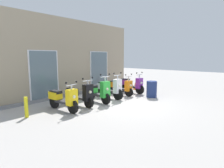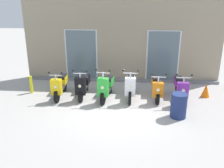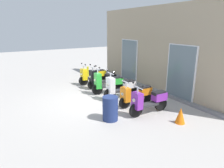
% 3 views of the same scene
% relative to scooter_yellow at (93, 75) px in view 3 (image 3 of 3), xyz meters
% --- Properties ---
extents(ground_plane, '(40.00, 40.00, 0.00)m').
position_rel_scooter_yellow_xyz_m(ground_plane, '(2.27, -1.14, -0.46)').
color(ground_plane, '#A8A39E').
extents(storefront_facade, '(8.62, 0.50, 3.89)m').
position_rel_scooter_yellow_xyz_m(storefront_facade, '(2.27, 2.18, 1.42)').
color(storefront_facade, gray).
rests_on(storefront_facade, ground_plane).
extents(scooter_yellow, '(0.52, 1.62, 1.16)m').
position_rel_scooter_yellow_xyz_m(scooter_yellow, '(0.00, 0.00, 0.00)').
color(scooter_yellow, black).
rests_on(scooter_yellow, ground_plane).
extents(scooter_black, '(0.56, 1.60, 1.22)m').
position_rel_scooter_yellow_xyz_m(scooter_black, '(0.88, 0.08, 0.00)').
color(scooter_black, black).
rests_on(scooter_black, ground_plane).
extents(scooter_green, '(0.58, 1.56, 1.31)m').
position_rel_scooter_yellow_xyz_m(scooter_green, '(1.78, -0.12, 0.03)').
color(scooter_green, black).
rests_on(scooter_green, ground_plane).
extents(scooter_white, '(0.58, 1.62, 1.29)m').
position_rel_scooter_yellow_xyz_m(scooter_white, '(2.69, -0.00, 0.05)').
color(scooter_white, black).
rests_on(scooter_white, ground_plane).
extents(scooter_orange, '(0.57, 1.51, 1.15)m').
position_rel_scooter_yellow_xyz_m(scooter_orange, '(3.67, 0.08, -0.01)').
color(scooter_orange, black).
rests_on(scooter_orange, ground_plane).
extents(scooter_purple, '(0.58, 1.63, 1.19)m').
position_rel_scooter_yellow_xyz_m(scooter_purple, '(4.53, -0.01, 0.03)').
color(scooter_purple, black).
rests_on(scooter_purple, ground_plane).
extents(traffic_cone, '(0.32, 0.32, 0.52)m').
position_rel_scooter_yellow_xyz_m(traffic_cone, '(5.59, 0.40, -0.20)').
color(traffic_cone, orange).
rests_on(traffic_cone, ground_plane).
extents(curb_bollard, '(0.12, 0.12, 0.70)m').
position_rel_scooter_yellow_xyz_m(curb_bollard, '(-1.27, 0.29, -0.11)').
color(curb_bollard, yellow).
rests_on(curb_bollard, ground_plane).
extents(trash_bin, '(0.51, 0.51, 0.81)m').
position_rel_scooter_yellow_xyz_m(trash_bin, '(4.25, -1.40, -0.06)').
color(trash_bin, navy).
rests_on(trash_bin, ground_plane).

